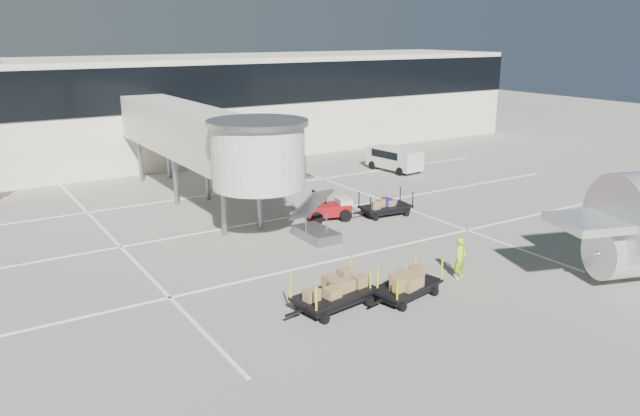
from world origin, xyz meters
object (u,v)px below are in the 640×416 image
Objects in this scene: box_cart_far at (336,293)px; minivan at (393,157)px; baggage_tug at (329,209)px; suitcase_cart at (386,207)px; box_cart_near at (405,284)px; ground_worker at (460,258)px.

box_cart_far is 0.89× the size of minivan.
baggage_tug is 3.31m from suitcase_cart.
minivan is (10.88, 7.99, 0.39)m from baggage_tug.
box_cart_far is at bearing -140.31° from minivan.
baggage_tug is at bearing 167.50° from suitcase_cart.
baggage_tug is 13.50m from minivan.
suitcase_cart is at bearing 34.69° from box_cart_far.
box_cart_near is (-6.39, -9.32, 0.09)m from suitcase_cart.
minivan reaches higher than box_cart_far.
box_cart_far is at bearing 160.30° from ground_worker.
box_cart_near is 0.81× the size of minivan.
box_cart_far is at bearing -106.70° from baggage_tug.
suitcase_cart is 0.89× the size of box_cart_far.
minivan is at bearing 37.68° from box_cart_far.
box_cart_near is at bearing 169.91° from ground_worker.
box_cart_near is 0.91× the size of box_cart_far.
ground_worker is (-0.01, -10.03, 0.30)m from baggage_tug.
minivan reaches higher than box_cart_near.
ground_worker reaches higher than minivan.
baggage_tug is 10.03m from ground_worker.
ground_worker is at bearing -11.85° from box_cart_far.
baggage_tug is 10.89m from box_cart_near.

